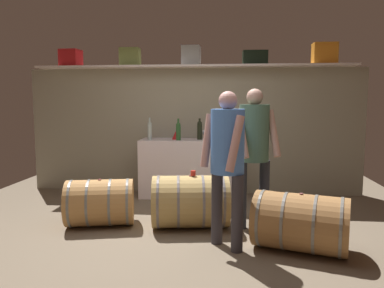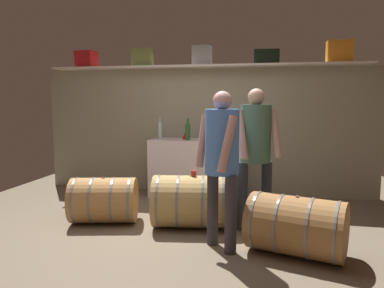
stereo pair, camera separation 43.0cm
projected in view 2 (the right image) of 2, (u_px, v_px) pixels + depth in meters
ground_plane at (182, 224)px, 4.63m from camera, size 6.63×7.61×0.02m
back_wall_panel at (204, 131)px, 6.13m from camera, size 5.43×0.10×2.03m
high_shelf_board at (203, 66)px, 5.86m from camera, size 4.99×0.40×0.03m
toolcase_red at (86, 59)px, 6.23m from camera, size 0.32×0.29×0.27m
toolcase_olive at (142, 58)px, 6.04m from camera, size 0.31×0.23×0.28m
toolcase_grey at (202, 56)px, 5.85m from camera, size 0.30×0.23×0.30m
toolcase_black at (266, 57)px, 5.66m from camera, size 0.38×0.24×0.22m
toolcase_orange at (339, 52)px, 5.45m from camera, size 0.35×0.23×0.32m
work_cabinet at (196, 168)px, 5.89m from camera, size 1.44×0.54×0.91m
wine_bottle_clear at (160, 130)px, 5.84m from camera, size 0.07×0.07×0.34m
wine_bottle_green at (188, 131)px, 5.72m from camera, size 0.07×0.07×0.33m
wine_bottle_dark at (209, 130)px, 5.79m from camera, size 0.08×0.08×0.33m
wine_glass at (215, 133)px, 5.89m from camera, size 0.07×0.07×0.15m
red_funnel at (186, 135)px, 5.88m from camera, size 0.11×0.11×0.12m
wine_barrel_near at (191, 201)px, 4.45m from camera, size 0.97×0.73×0.63m
wine_barrel_far at (104, 200)px, 4.62m from camera, size 0.89×0.71×0.57m
wine_barrel_flank at (296, 226)px, 3.64m from camera, size 1.04×0.82×0.59m
tasting_cup at (194, 173)px, 4.41m from camera, size 0.06×0.06×0.06m
winemaker_pouring at (221, 154)px, 3.71m from camera, size 0.47×0.48×1.60m
visitor_tasting at (256, 144)px, 4.30m from camera, size 0.56×0.49×1.65m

